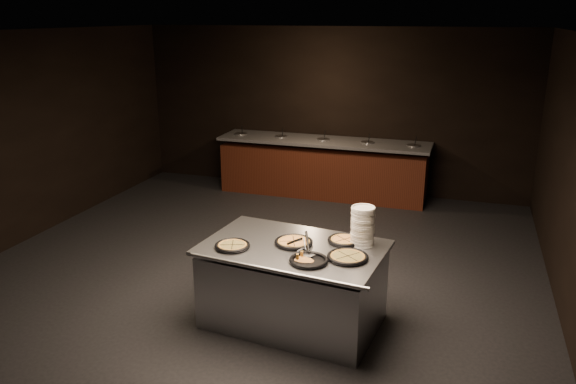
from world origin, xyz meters
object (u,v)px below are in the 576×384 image
Objects in this scene: serving_counter at (293,286)px; pan_cheese_whole at (294,242)px; pan_veggie_whole at (232,246)px; plate_stack at (363,226)px.

serving_counter is 0.47m from pan_cheese_whole.
serving_counter is at bearing 21.80° from pan_veggie_whole.
plate_stack reaches higher than pan_cheese_whole.
pan_veggie_whole and pan_cheese_whole have the same top height.
plate_stack is at bearing 16.71° from pan_cheese_whole.
pan_cheese_whole is at bearing -163.29° from plate_stack.
pan_veggie_whole is 0.91× the size of pan_cheese_whole.
plate_stack is 1.02× the size of pan_cheese_whole.
serving_counter is 5.38× the size of pan_veggie_whole.
serving_counter is 4.88× the size of pan_cheese_whole.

